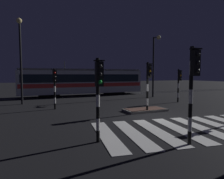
% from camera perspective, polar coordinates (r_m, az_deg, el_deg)
% --- Properties ---
extents(ground_plane, '(120.00, 120.00, 0.00)m').
position_cam_1_polar(ground_plane, '(12.29, 12.65, -7.88)').
color(ground_plane, black).
extents(rail_near, '(80.00, 0.12, 0.03)m').
position_cam_1_polar(rail_near, '(24.14, -6.03, -1.79)').
color(rail_near, '#59595E').
rests_on(rail_near, ground).
extents(rail_far, '(80.00, 0.12, 0.03)m').
position_cam_1_polar(rail_far, '(25.50, -6.98, -1.47)').
color(rail_far, '#59595E').
rests_on(rail_far, ground).
extents(crosswalk_zebra, '(9.43, 5.72, 0.02)m').
position_cam_1_polar(crosswalk_zebra, '(10.29, 21.63, -10.43)').
color(crosswalk_zebra, silver).
rests_on(crosswalk_zebra, ground).
extents(traffic_island, '(3.00, 1.41, 0.18)m').
position_cam_1_polar(traffic_island, '(14.18, 9.51, -5.84)').
color(traffic_island, slate).
rests_on(traffic_island, ground).
extents(traffic_light_corner_far_right, '(0.36, 0.42, 3.08)m').
position_cam_1_polar(traffic_light_corner_far_right, '(19.32, 18.79, 2.48)').
color(traffic_light_corner_far_right, black).
rests_on(traffic_light_corner_far_right, ground).
extents(traffic_light_corner_far_left, '(0.36, 0.42, 3.03)m').
position_cam_1_polar(traffic_light_corner_far_left, '(15.10, -16.22, 1.94)').
color(traffic_light_corner_far_left, black).
rests_on(traffic_light_corner_far_left, ground).
extents(traffic_light_corner_near_left, '(0.36, 0.42, 3.20)m').
position_cam_1_polar(traffic_light_corner_near_left, '(7.34, -3.90, 0.64)').
color(traffic_light_corner_near_left, black).
rests_on(traffic_light_corner_near_left, ground).
extents(traffic_light_median_centre, '(0.36, 0.42, 3.40)m').
position_cam_1_polar(traffic_light_median_centre, '(13.43, 10.43, 2.84)').
color(traffic_light_median_centre, black).
rests_on(traffic_light_median_centre, ground).
extents(traffic_light_kerb_mid_left, '(0.36, 0.42, 3.58)m').
position_cam_1_polar(traffic_light_kerb_mid_left, '(7.58, 22.35, 2.36)').
color(traffic_light_kerb_mid_left, black).
rests_on(traffic_light_kerb_mid_left, ground).
extents(street_lamp_trackside_left, '(0.44, 1.21, 7.12)m').
position_cam_1_polar(street_lamp_trackside_left, '(18.59, -24.93, 9.93)').
color(street_lamp_trackside_left, black).
rests_on(street_lamp_trackside_left, ground).
extents(street_lamp_trackside_right, '(0.44, 1.21, 6.83)m').
position_cam_1_polar(street_lamp_trackside_right, '(22.92, 12.23, 8.69)').
color(street_lamp_trackside_right, black).
rests_on(street_lamp_trackside_right, ground).
extents(tram, '(15.01, 2.58, 4.15)m').
position_cam_1_polar(tram, '(24.48, -8.31, 2.34)').
color(tram, silver).
rests_on(tram, ground).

